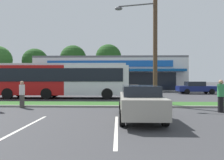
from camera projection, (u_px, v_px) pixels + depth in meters
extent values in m
cube|color=#2D5B23|center=(72.00, 104.00, 14.60)|extent=(56.00, 2.20, 0.12)
cube|color=gray|center=(67.00, 106.00, 13.38)|extent=(56.00, 0.24, 0.12)
cube|color=silver|center=(23.00, 128.00, 7.68)|extent=(0.12, 4.80, 0.01)
cube|color=silver|center=(116.00, 128.00, 7.62)|extent=(0.12, 4.80, 0.01)
cube|color=silver|center=(111.00, 75.00, 36.97)|extent=(23.08, 12.70, 4.98)
cube|color=black|center=(110.00, 81.00, 30.58)|extent=(19.39, 0.08, 2.59)
cube|color=#0F4C8C|center=(109.00, 70.00, 29.92)|extent=(21.70, 1.40, 0.35)
cube|color=#1959AD|center=(110.00, 64.00, 30.53)|extent=(18.47, 0.16, 0.90)
cube|color=slate|center=(111.00, 60.00, 36.95)|extent=(23.08, 12.70, 0.30)
cylinder|color=#473323|center=(35.00, 79.00, 47.46)|extent=(0.44, 0.44, 3.76)
sphere|color=#1E4719|center=(35.00, 61.00, 47.44)|extent=(5.72, 5.72, 5.72)
cylinder|color=#473323|center=(73.00, 78.00, 46.37)|extent=(0.44, 0.44, 4.22)
sphere|color=#1E4719|center=(73.00, 58.00, 46.34)|extent=(5.82, 5.82, 5.82)
cylinder|color=#473323|center=(108.00, 77.00, 45.37)|extent=(0.44, 0.44, 4.45)
sphere|color=#1E4719|center=(108.00, 57.00, 45.35)|extent=(5.63, 5.63, 5.63)
cylinder|color=#4C3826|center=(155.00, 34.00, 14.39)|extent=(0.30, 0.30, 9.81)
cylinder|color=#59595B|center=(137.00, 5.00, 14.71)|extent=(2.56, 0.68, 0.10)
ellipsoid|color=#59595B|center=(119.00, 9.00, 15.04)|extent=(0.56, 0.32, 0.24)
cube|color=#B71414|center=(31.00, 80.00, 19.82)|extent=(7.05, 2.59, 2.70)
cube|color=silver|center=(98.00, 80.00, 19.67)|extent=(5.77, 2.58, 2.70)
cube|color=silver|center=(61.00, 65.00, 19.74)|extent=(12.29, 2.36, 0.20)
cube|color=black|center=(57.00, 75.00, 18.44)|extent=(11.77, 0.12, 1.19)
cube|color=black|center=(128.00, 77.00, 19.59)|extent=(0.07, 2.17, 1.51)
cylinder|color=black|center=(108.00, 92.00, 20.82)|extent=(1.00, 0.31, 1.00)
cylinder|color=black|center=(107.00, 94.00, 18.48)|extent=(1.00, 0.31, 1.00)
cylinder|color=black|center=(54.00, 92.00, 20.95)|extent=(1.00, 0.31, 1.00)
cylinder|color=black|center=(47.00, 94.00, 18.61)|extent=(1.00, 0.31, 1.00)
cylinder|color=black|center=(20.00, 92.00, 21.04)|extent=(1.00, 0.31, 1.00)
cylinder|color=black|center=(8.00, 94.00, 18.69)|extent=(1.00, 0.31, 1.00)
cube|color=#9E998C|center=(120.00, 88.00, 25.99)|extent=(4.74, 1.82, 0.75)
cube|color=black|center=(118.00, 83.00, 26.00)|extent=(2.13, 1.61, 0.50)
cylinder|color=black|center=(131.00, 91.00, 26.82)|extent=(0.64, 0.22, 0.64)
cylinder|color=black|center=(132.00, 91.00, 25.09)|extent=(0.64, 0.22, 0.64)
cylinder|color=black|center=(108.00, 91.00, 26.91)|extent=(0.64, 0.22, 0.64)
cylinder|color=black|center=(108.00, 91.00, 25.17)|extent=(0.64, 0.22, 0.64)
cube|color=navy|center=(197.00, 89.00, 25.55)|extent=(4.72, 1.78, 0.64)
cube|color=black|center=(195.00, 84.00, 25.55)|extent=(2.13, 1.57, 0.54)
cylinder|color=black|center=(206.00, 91.00, 26.35)|extent=(0.64, 0.22, 0.64)
cylinder|color=black|center=(212.00, 92.00, 24.66)|extent=(0.64, 0.22, 0.64)
cylinder|color=black|center=(183.00, 91.00, 26.44)|extent=(0.64, 0.22, 0.64)
cylinder|color=black|center=(187.00, 92.00, 24.75)|extent=(0.64, 0.22, 0.64)
cube|color=black|center=(46.00, 88.00, 26.58)|extent=(4.39, 1.80, 0.76)
cube|color=black|center=(44.00, 83.00, 26.58)|extent=(1.98, 1.58, 0.49)
cylinder|color=black|center=(59.00, 90.00, 27.39)|extent=(0.64, 0.22, 0.64)
cylinder|color=black|center=(55.00, 91.00, 25.68)|extent=(0.64, 0.22, 0.64)
cylinder|color=black|center=(38.00, 90.00, 27.47)|extent=(0.64, 0.22, 0.64)
cylinder|color=black|center=(33.00, 91.00, 25.76)|extent=(0.64, 0.22, 0.64)
cube|color=#9E998C|center=(140.00, 103.00, 9.47)|extent=(1.73, 4.72, 0.77)
cube|color=black|center=(140.00, 91.00, 9.23)|extent=(1.52, 2.12, 0.43)
cylinder|color=black|center=(121.00, 107.00, 10.96)|extent=(0.22, 0.64, 0.64)
cylinder|color=black|center=(152.00, 108.00, 10.91)|extent=(0.22, 0.64, 0.64)
cylinder|color=black|center=(122.00, 118.00, 8.04)|extent=(0.22, 0.64, 0.64)
cylinder|color=black|center=(165.00, 118.00, 7.99)|extent=(0.22, 0.64, 0.64)
cylinder|color=#47423D|center=(22.00, 101.00, 13.14)|extent=(0.29, 0.29, 0.82)
cylinder|color=silver|center=(22.00, 90.00, 13.14)|extent=(0.34, 0.34, 0.65)
sphere|color=tan|center=(22.00, 83.00, 13.13)|extent=(0.22, 0.22, 0.22)
cylinder|color=black|center=(221.00, 104.00, 11.32)|extent=(0.30, 0.30, 0.86)
cylinder|color=#338C4C|center=(221.00, 90.00, 11.32)|extent=(0.36, 0.36, 0.68)
sphere|color=tan|center=(221.00, 82.00, 11.31)|extent=(0.24, 0.24, 0.24)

